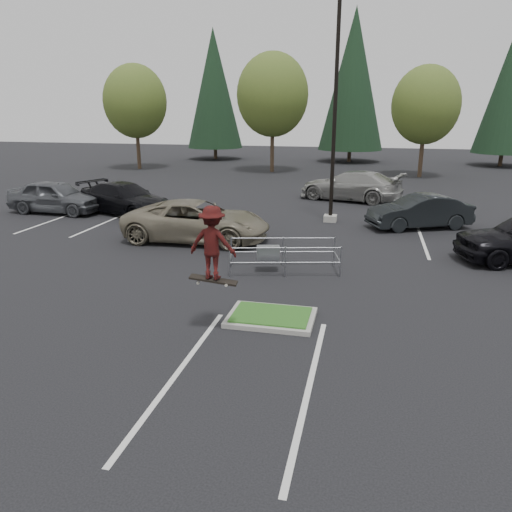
% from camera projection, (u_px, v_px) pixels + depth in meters
% --- Properties ---
extents(ground, '(120.00, 120.00, 0.00)m').
position_uv_depth(ground, '(271.00, 320.00, 12.80)').
color(ground, black).
rests_on(ground, ground).
extents(grass_median, '(2.20, 1.60, 0.16)m').
position_uv_depth(grass_median, '(271.00, 317.00, 12.78)').
color(grass_median, '#9A978F').
rests_on(grass_median, ground).
extents(stall_lines, '(22.62, 17.60, 0.01)m').
position_uv_depth(stall_lines, '(267.00, 253.00, 18.72)').
color(stall_lines, silver).
rests_on(stall_lines, ground).
extents(light_pole, '(0.70, 0.60, 10.12)m').
position_uv_depth(light_pole, '(334.00, 123.00, 22.61)').
color(light_pole, '#9A978F').
rests_on(light_pole, ground).
extents(decid_a, '(5.44, 5.44, 8.91)m').
position_uv_depth(decid_a, '(135.00, 104.00, 43.13)').
color(decid_a, '#38281C').
rests_on(decid_a, ground).
extents(decid_b, '(5.89, 5.89, 9.64)m').
position_uv_depth(decid_b, '(273.00, 98.00, 40.90)').
color(decid_b, '#38281C').
rests_on(decid_b, ground).
extents(decid_c, '(5.12, 5.12, 8.38)m').
position_uv_depth(decid_c, '(425.00, 108.00, 37.89)').
color(decid_c, '#38281C').
rests_on(decid_c, ground).
extents(conif_a, '(5.72, 5.72, 13.00)m').
position_uv_depth(conif_a, '(214.00, 89.00, 51.15)').
color(conif_a, '#38281C').
rests_on(conif_a, ground).
extents(conif_b, '(6.38, 6.38, 14.50)m').
position_uv_depth(conif_b, '(353.00, 80.00, 48.40)').
color(conif_b, '#38281C').
rests_on(conif_b, ground).
extents(conif_c, '(5.50, 5.50, 12.50)m').
position_uv_depth(conif_c, '(510.00, 89.00, 44.75)').
color(conif_c, '#38281C').
rests_on(conif_c, ground).
extents(cart_corral, '(3.78, 2.08, 1.02)m').
position_uv_depth(cart_corral, '(272.00, 253.00, 16.43)').
color(cart_corral, gray).
rests_on(cart_corral, ground).
extents(skateboarder, '(1.15, 0.70, 1.87)m').
position_uv_depth(skateboarder, '(213.00, 243.00, 11.49)').
color(skateboarder, black).
rests_on(skateboarder, ground).
extents(car_l_tan, '(5.94, 2.82, 1.64)m').
position_uv_depth(car_l_tan, '(197.00, 221.00, 20.21)').
color(car_l_tan, gray).
rests_on(car_l_tan, ground).
extents(car_l_black, '(5.87, 4.08, 1.58)m').
position_uv_depth(car_l_black, '(123.00, 198.00, 25.47)').
color(car_l_black, black).
rests_on(car_l_black, ground).
extents(car_l_grey, '(5.01, 2.21, 1.68)m').
position_uv_depth(car_l_grey, '(56.00, 197.00, 25.65)').
color(car_l_grey, '#4B4E53').
rests_on(car_l_grey, ground).
extents(car_r_charc, '(4.84, 3.31, 1.51)m').
position_uv_depth(car_r_charc, '(420.00, 212.00, 22.37)').
color(car_r_charc, black).
rests_on(car_r_charc, ground).
extents(car_far_silver, '(6.41, 4.04, 1.73)m').
position_uv_depth(car_far_silver, '(352.00, 186.00, 29.11)').
color(car_far_silver, '#9B9A96').
rests_on(car_far_silver, ground).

